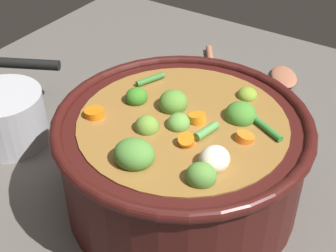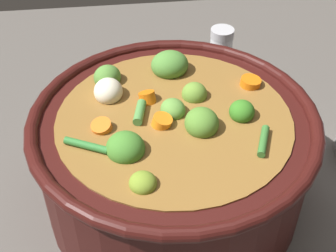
# 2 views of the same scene
# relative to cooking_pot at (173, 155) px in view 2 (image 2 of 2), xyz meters

# --- Properties ---
(ground_plane) EXTENTS (1.10, 1.10, 0.00)m
(ground_plane) POSITION_rel_cooking_pot_xyz_m (0.00, -0.00, -0.07)
(ground_plane) COLOR #514C47
(cooking_pot) EXTENTS (0.33, 0.33, 0.16)m
(cooking_pot) POSITION_rel_cooking_pot_xyz_m (0.00, 0.00, 0.00)
(cooking_pot) COLOR #38110F
(cooking_pot) RESTS_ON ground_plane
(salt_shaker) EXTENTS (0.04, 0.04, 0.08)m
(salt_shaker) POSITION_rel_cooking_pot_xyz_m (0.12, 0.28, -0.03)
(salt_shaker) COLOR silver
(salt_shaker) RESTS_ON ground_plane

